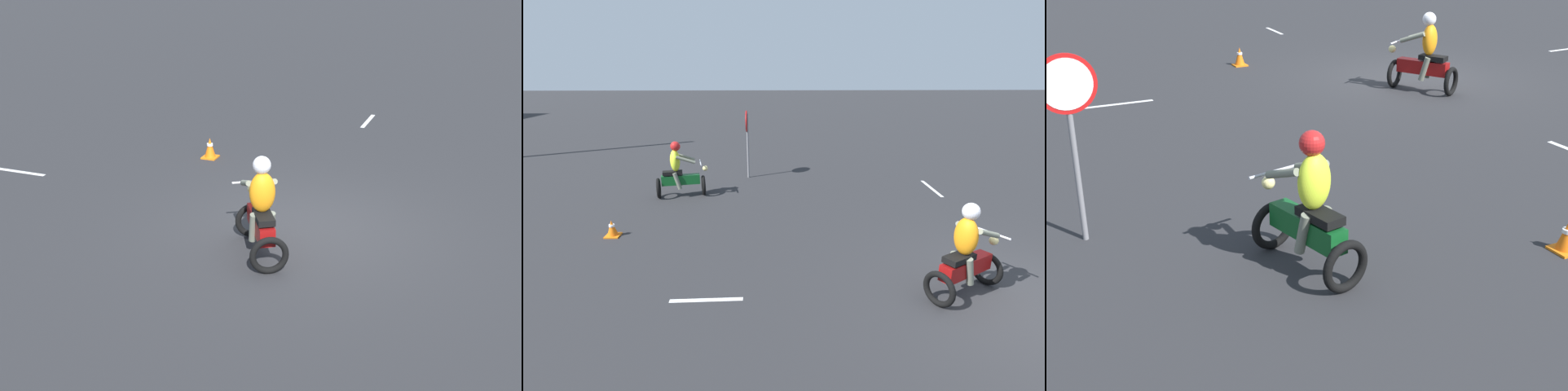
{
  "view_description": "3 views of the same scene",
  "coord_description": "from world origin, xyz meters",
  "views": [
    {
      "loc": [
        -3.07,
        10.73,
        5.2
      ],
      "look_at": [
        0.41,
        1.1,
        1.0
      ],
      "focal_mm": 50.0,
      "sensor_mm": 36.0,
      "label": 1
    },
    {
      "loc": [
        -5.63,
        4.31,
        3.74
      ],
      "look_at": [
        3.21,
        4.08,
        0.9
      ],
      "focal_mm": 28.0,
      "sensor_mm": 36.0,
      "label": 2
    },
    {
      "loc": [
        9.19,
        13.57,
        3.97
      ],
      "look_at": [
        6.01,
        7.05,
        0.9
      ],
      "focal_mm": 50.0,
      "sensor_mm": 36.0,
      "label": 3
    }
  ],
  "objects": [
    {
      "name": "ground_plane",
      "position": [
        0.0,
        0.0,
        0.0
      ],
      "size": [
        120.0,
        120.0,
        0.0
      ],
      "primitive_type": "plane",
      "color": "#28282B"
    },
    {
      "name": "traffic_cone_mid_left",
      "position": [
        3.0,
        -2.85,
        0.21
      ],
      "size": [
        0.32,
        0.32,
        0.44
      ],
      "color": "orange",
      "rests_on": "ground"
    },
    {
      "name": "lane_stripe_e",
      "position": [
        6.62,
        -0.72,
        0.0
      ],
      "size": [
        1.78,
        0.12,
        0.01
      ],
      "primitive_type": "cube",
      "rotation": [
        0.0,
        0.0,
        1.56
      ],
      "color": "silver",
      "rests_on": "ground"
    },
    {
      "name": "lane_stripe_s",
      "position": [
        0.38,
        -6.76,
        0.0
      ],
      "size": [
        0.13,
        1.21,
        0.01
      ],
      "primitive_type": "cube",
      "rotation": [
        0.0,
        0.0,
        6.26
      ],
      "color": "silver",
      "rests_on": "ground"
    },
    {
      "name": "motorcycle_rider_foreground",
      "position": [
        0.39,
        1.13,
        0.73
      ],
      "size": [
        1.24,
        1.51,
        1.66
      ],
      "rotation": [
        0.0,
        0.0,
        3.68
      ],
      "color": "black",
      "rests_on": "ground"
    }
  ]
}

